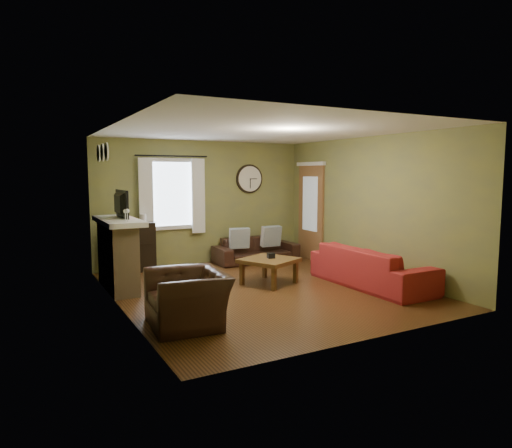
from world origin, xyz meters
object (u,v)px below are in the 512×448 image
sofa_red (371,267)px  armchair (188,299)px  bookshelf (133,247)px  sofa_brown (256,250)px  coffee_table (269,271)px

sofa_red → armchair: (-3.46, -0.44, 0.01)m
bookshelf → armchair: bookshelf is taller
sofa_brown → armchair: 4.27m
armchair → coffee_table: 2.44m
armchair → coffee_table: size_ratio=1.26×
bookshelf → coffee_table: bookshelf is taller
sofa_brown → sofa_red: sofa_red is taller
sofa_red → armchair: 3.49m
sofa_red → coffee_table: size_ratio=2.75×
bookshelf → sofa_red: 4.51m
sofa_brown → armchair: armchair is taller
sofa_brown → coffee_table: bearing=-111.9°
bookshelf → sofa_red: (3.30, -3.07, -0.15)m
sofa_red → sofa_brown: bearing=14.1°
armchair → coffee_table: bearing=130.1°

